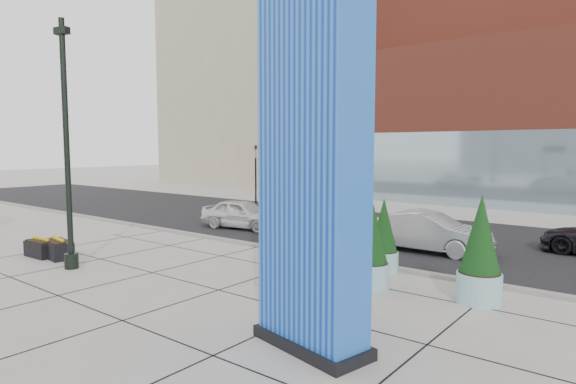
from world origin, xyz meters
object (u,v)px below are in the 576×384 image
Objects in this scene: concrete_bollard at (69,250)px; overhead_street_sign at (337,162)px; car_white_west at (242,214)px; car_silver_mid at (428,232)px; blue_pylon at (312,147)px; public_art_sculpture at (294,244)px; lamp_post at (68,169)px.

overhead_street_sign is at bearing 31.94° from concrete_bollard.
car_white_west is 0.90× the size of car_silver_mid.
blue_pylon is 4.80m from public_art_sculpture.
lamp_post is 1.98× the size of overhead_street_sign.
public_art_sculpture is (7.10, 2.71, -2.00)m from lamp_post.
public_art_sculpture reaches higher than concrete_bollard.
public_art_sculpture is 1.05× the size of car_silver_mid.
blue_pylon is 1.69× the size of public_art_sculpture.
lamp_post reaches higher than overhead_street_sign.
car_silver_mid is (9.13, 0.53, 0.05)m from car_white_west.
public_art_sculpture is 10.28m from car_white_west.
public_art_sculpture is at bearing -137.64° from car_white_west.
lamp_post is 8.66m from overhead_street_sign.
lamp_post is at bearing 176.67° from car_white_west.
blue_pylon is at bearing -42.86° from public_art_sculpture.
car_silver_mid reaches higher than concrete_bollard.
blue_pylon is at bearing -4.28° from concrete_bollard.
car_silver_mid is at bearing -96.08° from car_white_west.
lamp_post is 1.74× the size of car_silver_mid.
public_art_sculpture reaches higher than car_white_west.
public_art_sculpture is 1.20× the size of overhead_street_sign.
public_art_sculpture is at bearing -75.22° from overhead_street_sign.
blue_pylon reaches higher than car_white_west.
blue_pylon is at bearing -171.64° from car_silver_mid.
car_white_west is (-10.74, 9.30, -3.24)m from blue_pylon.
car_silver_mid is (9.43, 9.00, 0.43)m from concrete_bollard.
car_white_west is at bearing 151.58° from blue_pylon.
blue_pylon is 14.58m from car_white_west.
public_art_sculpture is (-2.68, 2.95, -2.68)m from blue_pylon.
lamp_post is at bearing -154.25° from public_art_sculpture.
blue_pylon reaches higher than car_silver_mid.
overhead_street_sign is at bearing 39.68° from lamp_post.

